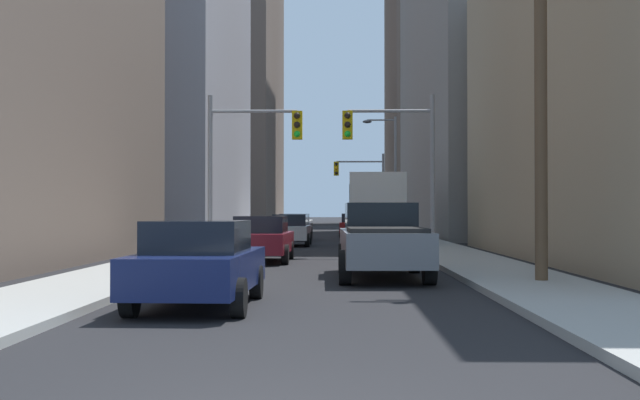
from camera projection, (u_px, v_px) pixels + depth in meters
sidewalk_left at (262, 233)px, 56.04m from camera, size 2.66×160.00×0.15m
sidewalk_right at (395, 233)px, 55.84m from camera, size 2.66×160.00×0.15m
city_bus at (375, 206)px, 39.37m from camera, size 2.84×11.57×3.40m
pickup_truck_grey at (382, 241)px, 19.40m from camera, size 2.20×5.44×1.90m
sedan_navy at (199, 263)px, 13.46m from camera, size 1.95×4.25×1.52m
sedan_maroon at (262, 239)px, 25.43m from camera, size 1.95×4.24×1.52m
sedan_silver at (290, 230)px, 37.17m from camera, size 1.95×4.23×1.52m
sedan_red at (354, 225)px, 49.47m from camera, size 1.95×4.25×1.52m
sedan_black at (295, 227)px, 44.14m from camera, size 1.96×4.27×1.52m
traffic_signal_near_left at (250, 148)px, 28.63m from camera, size 3.52×0.44×6.00m
traffic_signal_near_right at (393, 148)px, 28.52m from camera, size 3.42×0.44×6.00m
traffic_signal_far_right at (362, 180)px, 57.98m from camera, size 3.82×0.44×6.00m
utility_pole_right at (541, 71)px, 17.17m from camera, size 2.20×0.28×9.09m
street_lamp_right at (390, 165)px, 47.45m from camera, size 2.10×0.32×7.50m
building_left_mid_office at (115, 5)px, 55.98m from camera, size 17.20×23.28×33.32m
building_left_far_tower at (203, 9)px, 98.26m from camera, size 18.65×28.76×54.96m
building_right_far_highrise at (462, 12)px, 98.79m from camera, size 18.42×22.06×54.57m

